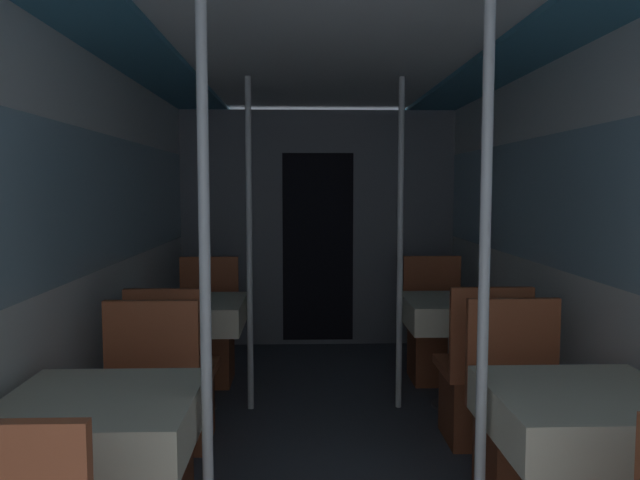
% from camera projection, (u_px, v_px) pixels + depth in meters
% --- Properties ---
extents(wall_left, '(0.05, 6.71, 2.13)m').
position_uv_depth(wall_left, '(83.00, 251.00, 3.17)').
color(wall_left, silver).
rests_on(wall_left, ground_plane).
extents(wall_right, '(0.05, 6.71, 2.13)m').
position_uv_depth(wall_right, '(572.00, 250.00, 3.24)').
color(wall_right, silver).
rests_on(wall_right, ground_plane).
extents(ceiling_panel, '(2.52, 6.71, 0.07)m').
position_uv_depth(ceiling_panel, '(331.00, 40.00, 3.12)').
color(ceiling_panel, silver).
rests_on(ceiling_panel, wall_left).
extents(bulkhead_far, '(2.47, 0.09, 2.13)m').
position_uv_depth(bulkhead_far, '(318.00, 229.00, 5.69)').
color(bulkhead_far, slate).
rests_on(bulkhead_far, ground_plane).
extents(dining_table_left_0, '(0.66, 0.66, 0.71)m').
position_uv_depth(dining_table_left_0, '(101.00, 426.00, 2.17)').
color(dining_table_left_0, '#4C4C51').
rests_on(dining_table_left_0, ground_plane).
extents(chair_left_far_0, '(0.44, 0.44, 0.91)m').
position_uv_depth(chair_left_far_0, '(144.00, 448.00, 2.77)').
color(chair_left_far_0, brown).
rests_on(chair_left_far_0, ground_plane).
extents(support_pole_left_0, '(0.04, 0.04, 2.13)m').
position_uv_depth(support_pole_left_0, '(205.00, 295.00, 2.14)').
color(support_pole_left_0, silver).
rests_on(support_pole_left_0, ground_plane).
extents(dining_table_left_1, '(0.66, 0.66, 0.71)m').
position_uv_depth(dining_table_left_1, '(192.00, 317.00, 4.00)').
color(dining_table_left_1, '#4C4C51').
rests_on(dining_table_left_1, ground_plane).
extents(chair_left_near_1, '(0.44, 0.44, 0.91)m').
position_uv_depth(chair_left_near_1, '(175.00, 396.00, 3.45)').
color(chair_left_near_1, brown).
rests_on(chair_left_near_1, ground_plane).
extents(chair_left_far_1, '(0.44, 0.44, 0.91)m').
position_uv_depth(chair_left_far_1, '(207.00, 344.00, 4.60)').
color(chair_left_far_1, brown).
rests_on(chair_left_far_1, ground_plane).
extents(support_pole_left_1, '(0.04, 0.04, 2.13)m').
position_uv_depth(support_pole_left_1, '(249.00, 246.00, 3.97)').
color(support_pole_left_1, silver).
rests_on(support_pole_left_1, ground_plane).
extents(dining_table_right_0, '(0.66, 0.66, 0.71)m').
position_uv_depth(dining_table_right_0, '(584.00, 421.00, 2.22)').
color(dining_table_right_0, '#4C4C51').
rests_on(dining_table_right_0, ground_plane).
extents(chair_right_far_0, '(0.44, 0.44, 0.91)m').
position_uv_depth(chair_right_far_0, '(524.00, 443.00, 2.82)').
color(chair_right_far_0, brown).
rests_on(chair_right_far_0, ground_plane).
extents(support_pole_right_0, '(0.04, 0.04, 2.13)m').
position_uv_depth(support_pole_right_0, '(484.00, 294.00, 2.17)').
color(support_pole_right_0, silver).
rests_on(support_pole_right_0, ground_plane).
extents(dining_table_right_1, '(0.66, 0.66, 0.71)m').
position_uv_depth(dining_table_right_1, '(456.00, 316.00, 4.05)').
color(dining_table_right_1, '#4C4C51').
rests_on(dining_table_right_1, ground_plane).
extents(chair_right_near_1, '(0.44, 0.44, 0.91)m').
position_uv_depth(chair_right_near_1, '(480.00, 393.00, 3.51)').
color(chair_right_near_1, brown).
rests_on(chair_right_near_1, ground_plane).
extents(chair_right_far_1, '(0.44, 0.44, 0.91)m').
position_uv_depth(chair_right_far_1, '(436.00, 343.00, 4.65)').
color(chair_right_far_1, brown).
rests_on(chair_right_far_1, ground_plane).
extents(support_pole_right_1, '(0.04, 0.04, 2.13)m').
position_uv_depth(support_pole_right_1, '(400.00, 245.00, 4.00)').
color(support_pole_right_1, silver).
rests_on(support_pole_right_1, ground_plane).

